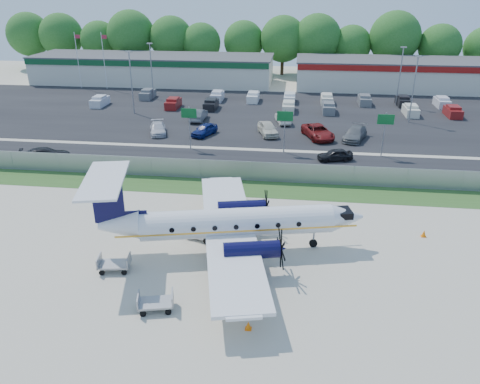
# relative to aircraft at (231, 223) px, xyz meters

# --- Properties ---
(ground) EXTENTS (170.00, 170.00, 0.00)m
(ground) POSITION_rel_aircraft_xyz_m (-0.03, -0.52, -2.34)
(ground) COLOR beige
(ground) RESTS_ON ground
(grass_verge) EXTENTS (170.00, 4.00, 0.02)m
(grass_verge) POSITION_rel_aircraft_xyz_m (-0.03, 11.48, -2.33)
(grass_verge) COLOR #2D561E
(grass_verge) RESTS_ON ground
(access_road) EXTENTS (170.00, 8.00, 0.02)m
(access_road) POSITION_rel_aircraft_xyz_m (-0.03, 18.48, -2.33)
(access_road) COLOR black
(access_road) RESTS_ON ground
(parking_lot) EXTENTS (170.00, 32.00, 0.02)m
(parking_lot) POSITION_rel_aircraft_xyz_m (-0.03, 39.48, -2.33)
(parking_lot) COLOR black
(parking_lot) RESTS_ON ground
(perimeter_fence) EXTENTS (120.00, 0.06, 1.99)m
(perimeter_fence) POSITION_rel_aircraft_xyz_m (-0.03, 13.48, -1.34)
(perimeter_fence) COLOR gray
(perimeter_fence) RESTS_ON ground
(building_west) EXTENTS (46.40, 12.40, 5.24)m
(building_west) POSITION_rel_aircraft_xyz_m (-24.03, 61.46, 0.29)
(building_west) COLOR silver
(building_west) RESTS_ON ground
(building_east) EXTENTS (44.40, 12.40, 5.24)m
(building_east) POSITION_rel_aircraft_xyz_m (25.97, 61.46, 0.29)
(building_east) COLOR silver
(building_east) RESTS_ON ground
(sign_left) EXTENTS (1.80, 0.26, 5.00)m
(sign_left) POSITION_rel_aircraft_xyz_m (-8.03, 22.39, 1.27)
(sign_left) COLOR gray
(sign_left) RESTS_ON ground
(sign_mid) EXTENTS (1.80, 0.26, 5.00)m
(sign_mid) POSITION_rel_aircraft_xyz_m (2.97, 22.39, 1.27)
(sign_mid) COLOR gray
(sign_mid) RESTS_ON ground
(sign_right) EXTENTS (1.80, 0.26, 5.00)m
(sign_right) POSITION_rel_aircraft_xyz_m (13.97, 22.39, 1.27)
(sign_right) COLOR gray
(sign_right) RESTS_ON ground
(flagpole_west) EXTENTS (1.06, 0.12, 10.00)m
(flagpole_west) POSITION_rel_aircraft_xyz_m (-35.96, 54.48, 3.30)
(flagpole_west) COLOR silver
(flagpole_west) RESTS_ON ground
(flagpole_east) EXTENTS (1.06, 0.12, 10.00)m
(flagpole_east) POSITION_rel_aircraft_xyz_m (-30.96, 54.48, 3.30)
(flagpole_east) COLOR silver
(flagpole_east) RESTS_ON ground
(light_pole_nw) EXTENTS (0.90, 0.35, 9.09)m
(light_pole_nw) POSITION_rel_aircraft_xyz_m (-20.03, 37.48, 2.89)
(light_pole_nw) COLOR gray
(light_pole_nw) RESTS_ON ground
(light_pole_ne) EXTENTS (0.90, 0.35, 9.09)m
(light_pole_ne) POSITION_rel_aircraft_xyz_m (19.97, 37.48, 2.89)
(light_pole_ne) COLOR gray
(light_pole_ne) RESTS_ON ground
(light_pole_sw) EXTENTS (0.90, 0.35, 9.09)m
(light_pole_sw) POSITION_rel_aircraft_xyz_m (-20.03, 47.48, 2.89)
(light_pole_sw) COLOR gray
(light_pole_sw) RESTS_ON ground
(light_pole_se) EXTENTS (0.90, 0.35, 9.09)m
(light_pole_se) POSITION_rel_aircraft_xyz_m (19.97, 47.48, 2.89)
(light_pole_se) COLOR gray
(light_pole_se) RESTS_ON ground
(tree_line) EXTENTS (112.00, 6.00, 14.00)m
(tree_line) POSITION_rel_aircraft_xyz_m (-0.03, 73.48, -2.34)
(tree_line) COLOR #235E1B
(tree_line) RESTS_ON ground
(aircraft) EXTENTS (19.87, 19.45, 6.06)m
(aircraft) POSITION_rel_aircraft_xyz_m (0.00, 0.00, 0.00)
(aircraft) COLOR silver
(aircraft) RESTS_ON ground
(pushback_tug) EXTENTS (2.69, 2.36, 1.26)m
(pushback_tug) POSITION_rel_aircraft_xyz_m (-2.38, 1.69, -1.74)
(pushback_tug) COLOR silver
(pushback_tug) RESTS_ON ground
(baggage_cart_near) EXTENTS (2.35, 1.72, 1.11)m
(baggage_cart_near) POSITION_rel_aircraft_xyz_m (-3.53, -7.17, -1.83)
(baggage_cart_near) COLOR gray
(baggage_cart_near) RESTS_ON ground
(baggage_cart_far) EXTENTS (2.28, 1.56, 1.11)m
(baggage_cart_far) POSITION_rel_aircraft_xyz_m (-7.52, -3.45, -1.82)
(baggage_cart_far) COLOR gray
(baggage_cart_far) RESTS_ON ground
(cone_nose) EXTENTS (0.38, 0.38, 0.55)m
(cone_nose) POSITION_rel_aircraft_xyz_m (14.45, 3.95, -2.08)
(cone_nose) COLOR orange
(cone_nose) RESTS_ON ground
(cone_port_wing) EXTENTS (0.37, 0.37, 0.53)m
(cone_port_wing) POSITION_rel_aircraft_xyz_m (2.14, -8.24, -2.09)
(cone_port_wing) COLOR orange
(cone_port_wing) RESTS_ON ground
(cone_starboard_wing) EXTENTS (0.40, 0.40, 0.57)m
(cone_starboard_wing) POSITION_rel_aircraft_xyz_m (-1.45, 6.02, -2.07)
(cone_starboard_wing) COLOR orange
(cone_starboard_wing) RESTS_ON ground
(road_car_west) EXTENTS (5.69, 4.05, 1.53)m
(road_car_west) POSITION_rel_aircraft_xyz_m (-22.78, 16.19, -2.34)
(road_car_west) COLOR black
(road_car_west) RESTS_ON ground
(road_car_mid) EXTENTS (4.14, 2.49, 1.32)m
(road_car_mid) POSITION_rel_aircraft_xyz_m (8.65, 20.37, -2.34)
(road_car_mid) COLOR black
(road_car_mid) RESTS_ON ground
(parked_car_a) EXTENTS (3.30, 5.18, 1.40)m
(parked_car_a) POSITION_rel_aircraft_xyz_m (-13.53, 27.78, -2.34)
(parked_car_a) COLOR silver
(parked_car_a) RESTS_ON ground
(parked_car_b) EXTENTS (3.26, 4.68, 1.48)m
(parked_car_b) POSITION_rel_aircraft_xyz_m (-7.41, 27.86, -2.34)
(parked_car_b) COLOR navy
(parked_car_b) RESTS_ON ground
(parked_car_c) EXTENTS (3.36, 5.28, 1.67)m
(parked_car_c) POSITION_rel_aircraft_xyz_m (0.65, 29.03, -2.34)
(parked_car_c) COLOR beige
(parked_car_c) RESTS_ON ground
(parked_car_d) EXTENTS (4.59, 6.51, 1.65)m
(parked_car_d) POSITION_rel_aircraft_xyz_m (7.03, 28.49, -2.34)
(parked_car_d) COLOR maroon
(parked_car_d) RESTS_ON ground
(parked_car_e) EXTENTS (3.86, 5.84, 1.57)m
(parked_car_e) POSITION_rel_aircraft_xyz_m (11.59, 28.31, -2.34)
(parked_car_e) COLOR #595B5E
(parked_car_e) RESTS_ON ground
(parked_car_f) EXTENTS (1.84, 4.96, 1.62)m
(parked_car_f) POSITION_rel_aircraft_xyz_m (-9.63, 34.81, -2.34)
(parked_car_f) COLOR #595B5E
(parked_car_f) RESTS_ON ground
(parked_car_g) EXTENTS (2.54, 4.68, 1.46)m
(parked_car_g) POSITION_rel_aircraft_xyz_m (2.37, 34.87, -2.34)
(parked_car_g) COLOR beige
(parked_car_g) RESTS_ON ground
(far_parking_rows) EXTENTS (56.00, 10.00, 1.60)m
(far_parking_rows) POSITION_rel_aircraft_xyz_m (-0.03, 44.48, -2.34)
(far_parking_rows) COLOR gray
(far_parking_rows) RESTS_ON ground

